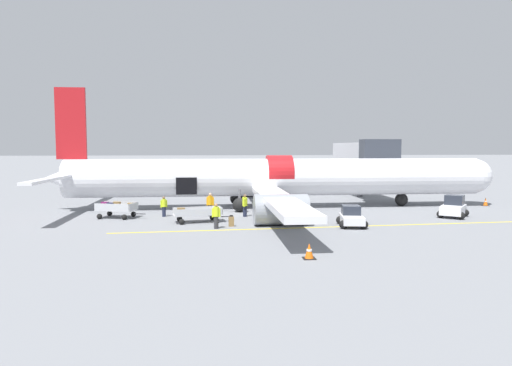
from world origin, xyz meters
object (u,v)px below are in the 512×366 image
airplane (273,179)px  baggage_cart_loading (197,215)px  baggage_tug_mid (453,208)px  baggage_tug_lead (351,217)px  ground_crew_driver (164,206)px  baggage_cart_queued (117,209)px  ground_crew_loader_b (210,204)px  suitcase_on_tarmac_upright (231,221)px  ground_crew_supervisor (216,215)px  ground_crew_loader_a (245,205)px

airplane → baggage_cart_loading: 9.81m
airplane → baggage_tug_mid: (12.88, -6.63, -1.85)m
baggage_tug_lead → ground_crew_driver: (-12.92, 5.53, 0.23)m
baggage_cart_queued → ground_crew_loader_b: (6.94, 0.20, 0.30)m
baggage_tug_mid → suitcase_on_tarmac_upright: bearing=-171.9°
ground_crew_driver → ground_crew_supervisor: size_ratio=0.94×
ground_crew_driver → suitcase_on_tarmac_upright: bearing=-44.5°
ground_crew_loader_b → suitcase_on_tarmac_upright: 4.95m
baggage_cart_loading → ground_crew_supervisor: bearing=-63.6°
ground_crew_driver → baggage_tug_lead: bearing=-23.2°
baggage_tug_lead → ground_crew_loader_b: ground_crew_loader_b is taller
baggage_tug_lead → baggage_tug_mid: baggage_tug_mid is taller
baggage_cart_loading → ground_crew_supervisor: ground_crew_supervisor is taller
baggage_cart_queued → ground_crew_loader_b: ground_crew_loader_b is taller
baggage_tug_mid → ground_crew_loader_a: bearing=173.6°
baggage_tug_mid → suitcase_on_tarmac_upright: baggage_tug_mid is taller
ground_crew_loader_b → baggage_tug_mid: bearing=-7.1°
baggage_tug_mid → baggage_cart_loading: baggage_tug_mid is taller
airplane → ground_crew_loader_a: bearing=-120.3°
airplane → baggage_tug_mid: size_ratio=13.06×
baggage_tug_lead → ground_crew_supervisor: bearing=-179.9°
airplane → baggage_cart_loading: size_ratio=9.06×
airplane → baggage_tug_lead: airplane is taller
airplane → baggage_cart_queued: (-12.40, -4.54, -1.91)m
baggage_tug_mid → ground_crew_driver: bearing=173.8°
airplane → ground_crew_loader_b: (-5.46, -4.34, -1.61)m
baggage_tug_lead → suitcase_on_tarmac_upright: 8.05m
ground_crew_driver → suitcase_on_tarmac_upright: size_ratio=2.02×
baggage_cart_loading → baggage_tug_lead: bearing=-14.1°
baggage_cart_loading → suitcase_on_tarmac_upright: baggage_cart_loading is taller
ground_crew_driver → ground_crew_supervisor: ground_crew_supervisor is taller
baggage_tug_lead → ground_crew_loader_b: 10.86m
baggage_tug_mid → ground_crew_driver: (-21.86, 2.39, 0.12)m
baggage_tug_mid → ground_crew_loader_b: size_ratio=1.68×
suitcase_on_tarmac_upright → ground_crew_supervisor: bearing=-144.4°
baggage_tug_lead → ground_crew_driver: bearing=156.8°
baggage_cart_loading → ground_crew_loader_a: bearing=33.1°
baggage_cart_loading → ground_crew_supervisor: (1.29, -2.61, 0.32)m
baggage_cart_loading → ground_crew_supervisor: 2.93m
ground_crew_driver → suitcase_on_tarmac_upright: (4.90, -4.81, -0.49)m
airplane → baggage_tug_mid: 14.61m
baggage_cart_queued → ground_crew_driver: ground_crew_driver is taller
ground_crew_loader_b → suitcase_on_tarmac_upright: size_ratio=2.33×
baggage_cart_loading → ground_crew_loader_b: 3.01m
airplane → suitcase_on_tarmac_upright: bearing=-114.2°
baggage_tug_lead → baggage_tug_mid: 9.47m
suitcase_on_tarmac_upright → ground_crew_loader_a: bearing=73.6°
ground_crew_driver → baggage_tug_mid: bearing=-6.2°
baggage_cart_loading → suitcase_on_tarmac_upright: bearing=-39.1°
airplane → ground_crew_loader_b: airplane is taller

